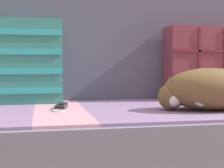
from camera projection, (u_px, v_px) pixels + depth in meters
The scene contains 6 objects.
couch at pixel (130, 154), 1.45m from camera, with size 2.09×0.88×0.40m.
sofa_backrest at pixel (112, 46), 1.79m from camera, with size 2.05×0.14×0.55m.
throw_pillow_quilted at pixel (206, 63), 1.75m from camera, with size 0.41×0.14×0.37m.
throw_pillow_striped at pixel (11, 62), 1.55m from camera, with size 0.46×0.14×0.38m.
sleeping_cat at pixel (207, 90), 1.32m from camera, with size 0.43×0.28×0.16m.
game_remote_far at pixel (61, 106), 1.37m from camera, with size 0.08×0.20×0.02m.
Camera 1 is at (-0.37, -1.28, 0.57)m, focal length 55.00 mm.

